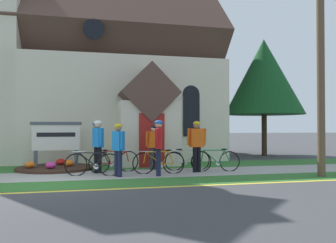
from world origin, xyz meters
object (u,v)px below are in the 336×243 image
bicycle_red (216,161)px  bicycle_black (159,162)px  church_sign (56,138)px  roadside_conifer (264,77)px  utility_pole (318,13)px  bicycle_yellow (93,164)px  cyclist_in_blue_jersey (197,142)px  cyclist_in_yellow_jersey (96,142)px  cyclist_in_red_jersey (154,144)px  bicycle_silver (114,161)px  cyclist_in_white_jersey (98,142)px  cyclist_in_green_jersey (159,143)px  cyclist_in_orange_jersey (118,146)px  bicycle_white (187,160)px

bicycle_red → bicycle_black: bicycle_black is taller
church_sign → roadside_conifer: 11.59m
bicycle_black → utility_pole: 7.03m
bicycle_yellow → cyclist_in_blue_jersey: size_ratio=1.01×
cyclist_in_yellow_jersey → roadside_conifer: bearing=26.6°
utility_pole → cyclist_in_red_jersey: bearing=149.9°
bicycle_red → roadside_conifer: bearing=48.5°
cyclist_in_yellow_jersey → cyclist_in_blue_jersey: size_ratio=0.99×
bicycle_silver → utility_pole: utility_pole is taller
bicycle_black → cyclist_in_white_jersey: (-1.99, 0.65, 0.69)m
cyclist_in_yellow_jersey → roadside_conifer: size_ratio=0.27×
bicycle_black → roadside_conifer: roadside_conifer is taller
roadside_conifer → cyclist_in_green_jersey: bearing=-138.6°
bicycle_silver → cyclist_in_red_jersey: 1.62m
bicycle_black → cyclist_in_orange_jersey: bearing=-163.5°
bicycle_yellow → bicycle_silver: size_ratio=1.03×
bicycle_silver → bicycle_black: bearing=-24.7°
church_sign → bicycle_silver: (2.05, -1.63, -0.77)m
cyclist_in_green_jersey → cyclist_in_white_jersey: size_ratio=0.99×
cyclist_in_orange_jersey → roadside_conifer: roadside_conifer is taller
cyclist_in_blue_jersey → bicycle_white: bearing=102.5°
bicycle_white → utility_pole: 6.52m
bicycle_white → cyclist_in_blue_jersey: bearing=-77.5°
cyclist_in_green_jersey → cyclist_in_white_jersey: bearing=147.7°
cyclist_in_orange_jersey → cyclist_in_green_jersey: size_ratio=0.94×
cyclist_in_blue_jersey → utility_pole: utility_pole is taller
bicycle_white → cyclist_in_white_jersey: (-3.19, -0.07, 0.70)m
bicycle_silver → roadside_conifer: roadside_conifer is taller
bicycle_silver → bicycle_black: size_ratio=1.00×
cyclist_in_yellow_jersey → cyclist_in_orange_jersey: bearing=-68.5°
cyclist_in_orange_jersey → cyclist_in_green_jersey: (1.27, -0.12, 0.08)m
bicycle_silver → cyclist_in_green_jersey: 1.91m
bicycle_white → cyclist_in_white_jersey: bearing=-178.8°
cyclist_in_red_jersey → bicycle_silver: bearing=-165.1°
cyclist_in_yellow_jersey → cyclist_in_white_jersey: (0.05, -0.60, 0.03)m
bicycle_yellow → bicycle_silver: bearing=43.0°
cyclist_in_yellow_jersey → utility_pole: (6.86, -2.98, 4.16)m
cyclist_in_white_jersey → roadside_conifer: size_ratio=0.28×
bicycle_red → roadside_conifer: (5.01, 5.66, 3.95)m
bicycle_white → roadside_conifer: bearing=40.9°
cyclist_in_green_jersey → bicycle_white: bearing=43.4°
cyclist_in_orange_jersey → cyclist_in_white_jersey: cyclist_in_white_jersey is taller
cyclist_in_orange_jersey → cyclist_in_blue_jersey: 2.77m
cyclist_in_yellow_jersey → roadside_conifer: (9.11, 4.56, 3.29)m
bicycle_red → cyclist_in_orange_jersey: (-3.45, -0.56, 0.60)m
bicycle_white → cyclist_in_red_jersey: (-1.18, 0.34, 0.59)m
church_sign → cyclist_in_blue_jersey: (4.85, -2.24, -0.10)m
church_sign → cyclist_in_green_jersey: 4.41m
cyclist_in_red_jersey → church_sign: bearing=160.6°
cyclist_in_yellow_jersey → roadside_conifer: 10.71m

